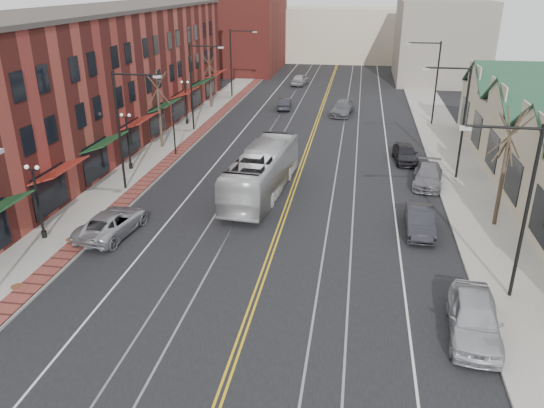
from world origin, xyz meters
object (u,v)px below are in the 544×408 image
(parked_suv, at_px, (112,223))
(transit_bus, at_px, (262,172))
(parked_car_b, at_px, (420,221))
(parked_car_d, at_px, (405,153))
(parked_car_c, at_px, (428,176))
(parked_car_a, at_px, (474,318))

(parked_suv, bearing_deg, transit_bus, -127.39)
(parked_suv, bearing_deg, parked_car_b, -163.29)
(parked_car_b, bearing_deg, transit_bus, 157.03)
(parked_car_b, xyz_separation_m, parked_car_d, (0.04, 13.14, 0.01))
(parked_car_b, bearing_deg, parked_car_d, 90.90)
(transit_bus, relative_size, parked_car_c, 2.38)
(parked_car_b, distance_m, parked_car_d, 13.14)
(parked_car_c, relative_size, parked_car_d, 1.12)
(parked_car_a, distance_m, parked_car_b, 9.67)
(parked_car_c, bearing_deg, transit_bus, -154.65)
(parked_car_d, bearing_deg, parked_car_b, -94.78)
(parked_car_c, bearing_deg, parked_car_b, -91.24)
(parked_car_d, bearing_deg, transit_bus, -143.83)
(transit_bus, height_order, parked_car_b, transit_bus)
(parked_car_a, xyz_separation_m, parked_car_d, (-1.24, 22.73, -0.12))
(parked_car_c, bearing_deg, parked_car_d, 111.48)
(transit_bus, bearing_deg, parked_car_b, 160.86)
(parked_car_c, xyz_separation_m, parked_car_d, (-1.24, 5.11, 0.03))
(transit_bus, xyz_separation_m, parked_car_b, (10.02, -4.47, -0.86))
(transit_bus, height_order, parked_car_c, transit_bus)
(transit_bus, relative_size, parked_car_a, 2.29)
(parked_suv, height_order, parked_car_b, parked_car_b)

